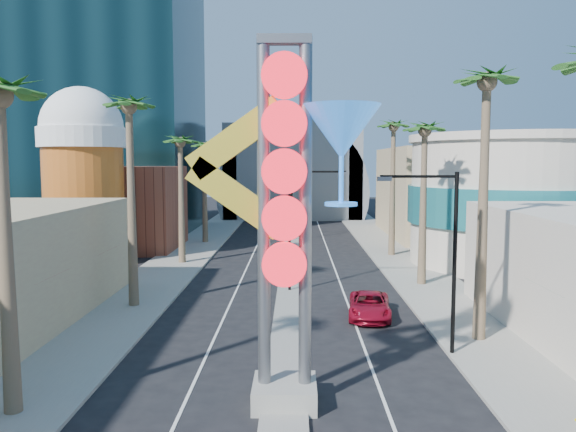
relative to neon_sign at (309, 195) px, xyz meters
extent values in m
cube|color=gray|center=(-10.32, 32.04, -7.23)|extent=(5.00, 100.00, 0.15)
cube|color=gray|center=(8.68, 32.04, -7.23)|extent=(5.00, 100.00, 0.15)
cube|color=gray|center=(-0.82, 35.04, -7.23)|extent=(1.60, 84.00, 0.15)
cube|color=black|center=(-22.82, 49.04, 17.69)|extent=(20.00, 20.00, 50.00)
cube|color=brown|center=(-16.82, 35.04, -3.31)|extent=(10.00, 10.00, 8.00)
cube|color=tan|center=(15.18, 45.04, -2.31)|extent=(10.00, 20.00, 10.00)
cylinder|color=#C35F1A|center=(-17.82, 27.04, -2.31)|extent=(6.40, 6.40, 10.00)
cylinder|color=white|center=(-17.82, 27.04, 3.09)|extent=(7.00, 7.00, 1.60)
sphere|color=white|center=(-17.82, 27.04, 3.89)|extent=(6.60, 6.60, 6.60)
cylinder|color=beige|center=(17.18, 27.04, -2.31)|extent=(16.00, 16.00, 10.00)
cylinder|color=teal|center=(17.18, 27.04, -2.31)|extent=(16.60, 16.60, 3.00)
cylinder|color=beige|center=(17.18, 27.04, 2.99)|extent=(16.60, 16.60, 0.60)
cylinder|color=slate|center=(-0.82, 69.04, -3.31)|extent=(22.00, 16.00, 22.00)
cube|color=slate|center=(-9.82, 69.04, -0.31)|extent=(2.00, 16.00, 14.00)
cube|color=slate|center=(8.18, 69.04, -0.31)|extent=(2.00, 16.00, 14.00)
cube|color=gray|center=(-0.82, 0.04, -6.91)|extent=(2.20, 2.20, 0.80)
cylinder|color=slate|center=(-1.52, 0.04, -0.81)|extent=(0.44, 0.44, 12.00)
cylinder|color=slate|center=(-0.12, 0.04, -0.81)|extent=(0.44, 0.44, 12.00)
cube|color=slate|center=(-0.82, 0.04, 5.09)|extent=(1.80, 0.50, 0.30)
cylinder|color=red|center=(-0.82, -0.31, 3.89)|extent=(1.50, 0.25, 1.50)
cylinder|color=red|center=(-0.82, -0.31, 2.34)|extent=(1.50, 0.25, 1.50)
cylinder|color=red|center=(-0.82, -0.31, 0.79)|extent=(1.50, 0.25, 1.50)
cylinder|color=red|center=(-0.82, -0.31, -0.76)|extent=(1.50, 0.25, 1.50)
cylinder|color=red|center=(-0.82, -0.31, -2.31)|extent=(1.50, 0.25, 1.50)
cube|color=yellow|center=(-2.42, 0.04, 1.89)|extent=(3.47, 0.25, 2.80)
cube|color=yellow|center=(-2.42, 0.04, -0.11)|extent=(3.47, 0.25, 2.80)
cone|color=#2A7EEE|center=(1.08, 0.04, 2.09)|extent=(2.60, 2.60, 1.80)
cylinder|color=#2A7EEE|center=(1.08, 0.04, 0.49)|extent=(0.16, 0.16, 1.60)
cylinder|color=#2A7EEE|center=(1.08, 0.04, -0.31)|extent=(1.10, 1.10, 0.12)
cylinder|color=black|center=(-0.82, 17.04, -3.31)|extent=(0.18, 0.18, 8.00)
cube|color=black|center=(0.98, 17.04, 0.49)|extent=(3.60, 0.12, 0.12)
cube|color=slate|center=(2.58, 17.04, 0.39)|extent=(0.60, 0.25, 0.18)
cylinder|color=black|center=(-0.82, 41.04, -3.31)|extent=(0.18, 0.18, 8.00)
cube|color=black|center=(-2.62, 41.04, 0.49)|extent=(3.60, 0.12, 0.12)
cube|color=slate|center=(-4.22, 41.04, 0.39)|extent=(0.60, 0.25, 0.18)
cylinder|color=black|center=(6.38, 5.04, -3.31)|extent=(0.18, 0.18, 8.00)
cube|color=black|center=(4.76, 5.04, 0.49)|extent=(3.24, 0.12, 0.12)
cube|color=slate|center=(3.32, 5.04, 0.39)|extent=(0.60, 0.25, 0.18)
cylinder|color=brown|center=(-9.82, -0.96, -2.06)|extent=(0.40, 0.40, 10.50)
cylinder|color=brown|center=(-9.82, 13.04, -1.56)|extent=(0.40, 0.40, 11.50)
sphere|color=#194416|center=(-9.82, 13.04, 4.19)|extent=(2.40, 2.40, 2.40)
cylinder|color=brown|center=(-9.82, 27.04, -2.31)|extent=(0.40, 0.40, 10.00)
sphere|color=#194416|center=(-9.82, 27.04, 2.69)|extent=(2.40, 2.40, 2.40)
cylinder|color=brown|center=(-9.82, 39.04, -2.31)|extent=(0.40, 0.40, 10.00)
sphere|color=#194416|center=(-9.82, 39.04, 2.69)|extent=(2.40, 2.40, 2.40)
cylinder|color=brown|center=(8.18, 7.04, -1.31)|extent=(0.40, 0.40, 12.00)
sphere|color=#194416|center=(8.18, 7.04, 4.69)|extent=(2.40, 2.40, 2.40)
cylinder|color=brown|center=(8.18, 19.04, -2.06)|extent=(0.40, 0.40, 10.50)
sphere|color=#194416|center=(8.18, 19.04, 3.19)|extent=(2.40, 2.40, 2.40)
cylinder|color=brown|center=(8.18, 31.04, -1.56)|extent=(0.40, 0.40, 11.50)
sphere|color=#194416|center=(8.18, 31.04, 4.19)|extent=(2.40, 2.40, 2.40)
imported|color=maroon|center=(3.59, 11.09, -6.65)|extent=(2.71, 4.97, 1.32)
imported|color=gray|center=(10.49, 13.32, -6.22)|extent=(0.96, 0.78, 1.88)
camera|label=1|loc=(-0.46, -18.77, 1.09)|focal=35.00mm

